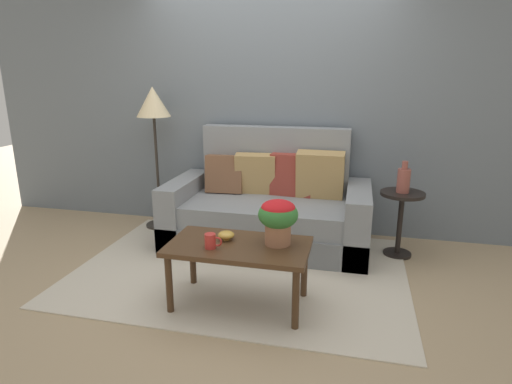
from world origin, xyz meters
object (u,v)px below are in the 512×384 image
at_px(side_table, 401,212).
at_px(snack_bowl, 226,235).
at_px(floor_lamp, 154,113).
at_px(table_vase, 404,180).
at_px(coffee_table, 239,252).
at_px(potted_plant, 278,217).
at_px(couch, 269,209).
at_px(coffee_mug, 211,241).

relative_size(side_table, snack_bowl, 5.03).
xyz_separation_m(floor_lamp, snack_bowl, (1.18, -1.33, -0.73)).
xyz_separation_m(side_table, snack_bowl, (-1.30, -1.12, 0.09)).
bearing_deg(table_vase, coffee_table, -135.16).
xyz_separation_m(floor_lamp, potted_plant, (1.55, -1.32, -0.56)).
bearing_deg(coffee_table, floor_lamp, 132.85).
relative_size(couch, table_vase, 6.80).
height_order(side_table, snack_bowl, side_table).
relative_size(couch, coffee_mug, 15.54).
relative_size(side_table, potted_plant, 1.90).
distance_m(couch, side_table, 1.23).
relative_size(couch, potted_plant, 6.01).
bearing_deg(couch, coffee_mug, -95.66).
relative_size(potted_plant, coffee_mug, 2.59).
distance_m(couch, potted_plant, 1.24).
xyz_separation_m(potted_plant, coffee_mug, (-0.43, -0.18, -0.15)).
relative_size(floor_lamp, snack_bowl, 12.45).
height_order(potted_plant, table_vase, table_vase).
relative_size(snack_bowl, table_vase, 0.43).
distance_m(couch, snack_bowl, 1.18).
bearing_deg(coffee_table, snack_bowl, 150.64).
bearing_deg(couch, potted_plant, -75.47).
distance_m(coffee_table, table_vase, 1.70).
bearing_deg(potted_plant, snack_bowl, -178.60).
bearing_deg(coffee_table, potted_plant, 15.13).
distance_m(side_table, coffee_mug, 1.88).
bearing_deg(floor_lamp, coffee_table, -47.15).
xyz_separation_m(coffee_table, coffee_mug, (-0.17, -0.11, 0.11)).
bearing_deg(coffee_mug, potted_plant, 22.72).
height_order(couch, potted_plant, couch).
distance_m(floor_lamp, coffee_mug, 2.00).
bearing_deg(coffee_table, table_vase, 44.84).
xyz_separation_m(side_table, table_vase, (-0.00, -0.00, 0.30)).
height_order(floor_lamp, coffee_mug, floor_lamp).
bearing_deg(table_vase, snack_bowl, -139.27).
bearing_deg(snack_bowl, coffee_mug, -107.91).
relative_size(side_table, coffee_mug, 4.90).
xyz_separation_m(floor_lamp, coffee_mug, (1.12, -1.50, -0.71)).
xyz_separation_m(coffee_table, table_vase, (1.19, 1.18, 0.31)).
bearing_deg(side_table, potted_plant, -129.73).
distance_m(floor_lamp, snack_bowl, 1.92).
height_order(potted_plant, snack_bowl, potted_plant).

